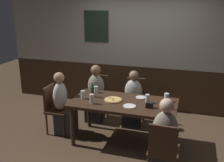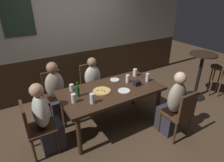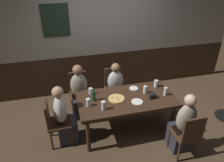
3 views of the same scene
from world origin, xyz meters
TOP-DOWN VIEW (x-y plane):
  - ground_plane at (0.00, 0.00)m, footprint 12.00×12.00m
  - wall_back at (-0.01, 1.65)m, footprint 6.40×0.13m
  - dining_table at (0.00, 0.00)m, footprint 1.74×0.88m
  - chair_head_west at (-1.29, 0.00)m, footprint 0.40×0.40m
  - chair_left_far at (-0.77, 0.86)m, footprint 0.40×0.40m
  - chair_right_near at (0.77, -0.86)m, footprint 0.40×0.40m
  - chair_mid_far at (0.00, 0.86)m, footprint 0.40×0.40m
  - person_head_west at (-1.12, 0.00)m, footprint 0.37×0.34m
  - person_left_far at (-0.77, 0.69)m, footprint 0.34×0.37m
  - person_right_near at (0.77, -0.70)m, footprint 0.34×0.37m
  - person_mid_far at (-0.00, 0.69)m, footprint 0.34×0.37m
  - pizza at (-0.18, 0.01)m, footprint 0.30×0.30m
  - pint_glass_amber at (-0.60, 0.30)m, footprint 0.07×0.07m
  - tumbler_water at (-0.47, -0.23)m, footprint 0.07×0.07m
  - tumbler_short at (0.38, 0.07)m, footprint 0.07×0.07m
  - pint_glass_stout at (0.71, -0.08)m, footprint 0.06×0.06m
  - beer_glass_tall at (-0.70, -0.06)m, footprint 0.07×0.07m
  - beer_glass_half at (0.67, 0.23)m, footprint 0.08×0.08m
  - beer_bottle_green at (-0.58, 0.07)m, footprint 0.06×0.06m
  - plate_white_large at (0.14, -0.16)m, footprint 0.20×0.20m
  - plate_white_small at (0.23, 0.27)m, footprint 0.17×0.17m
  - condiment_caddy at (0.45, -0.12)m, footprint 0.11×0.09m

SIDE VIEW (x-z plane):
  - ground_plane at x=0.00m, z-range 0.00..0.00m
  - person_mid_far at x=0.00m, z-range -0.09..0.99m
  - person_left_far at x=-0.77m, z-range -0.09..1.05m
  - person_head_west at x=-1.12m, z-range -0.09..1.06m
  - person_right_near at x=0.77m, z-range -0.09..1.06m
  - chair_head_west at x=-1.29m, z-range 0.06..0.94m
  - chair_left_far at x=-0.77m, z-range 0.06..0.94m
  - chair_right_near at x=0.77m, z-range 0.06..0.94m
  - chair_mid_far at x=0.00m, z-range 0.06..0.94m
  - dining_table at x=0.00m, z-range 0.29..1.03m
  - plate_white_large at x=0.14m, z-range 0.74..0.75m
  - plate_white_small at x=0.23m, z-range 0.74..0.75m
  - pizza at x=-0.18m, z-range 0.74..0.77m
  - condiment_caddy at x=0.45m, z-range 0.74..0.83m
  - pint_glass_amber at x=-0.60m, z-range 0.73..0.85m
  - beer_glass_tall at x=-0.70m, z-range 0.73..0.87m
  - beer_glass_half at x=0.67m, z-range 0.73..0.87m
  - tumbler_short at x=0.38m, z-range 0.74..0.88m
  - tumbler_water at x=-0.47m, z-range 0.73..0.89m
  - pint_glass_stout at x=0.71m, z-range 0.73..0.89m
  - beer_bottle_green at x=-0.58m, z-range 0.71..0.96m
  - wall_back at x=-0.01m, z-range 0.00..2.60m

